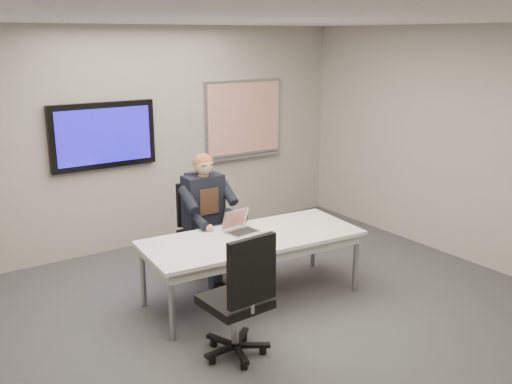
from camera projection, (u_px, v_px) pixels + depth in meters
floor at (281, 337)px, 5.21m from camera, size 6.00×6.00×0.02m
ceiling at (286, 18)px, 4.47m from camera, size 6.00×6.00×0.02m
wall_back at (141, 139)px, 7.22m from camera, size 6.00×0.02×2.80m
wall_right at (494, 151)px, 6.48m from camera, size 0.02×6.00×2.80m
conference_table at (252, 243)px, 5.83m from camera, size 2.31×1.12×0.69m
tv_display at (103, 135)px, 6.88m from camera, size 1.30×0.09×0.80m
whiteboard at (244, 119)px, 8.01m from camera, size 1.25×0.08×1.10m
office_chair_far at (201, 245)px, 6.60m from camera, size 0.51×0.51×1.04m
office_chair_near at (238, 319)px, 4.81m from camera, size 0.57×0.57×1.14m
seated_person at (212, 231)px, 6.33m from camera, size 0.44×0.75×1.42m
laptop at (240, 226)px, 5.93m from camera, size 0.34×0.33×0.22m
name_tent at (264, 237)px, 5.65m from camera, size 0.25×0.09×0.10m
pen at (264, 247)px, 5.48m from camera, size 0.06×0.12×0.01m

